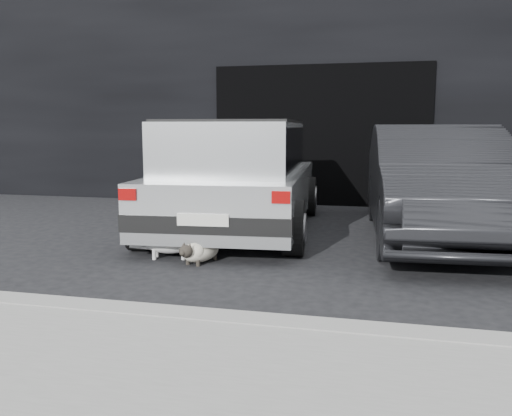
% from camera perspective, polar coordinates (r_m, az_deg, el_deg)
% --- Properties ---
extents(ground, '(80.00, 80.00, 0.00)m').
position_cam_1_polar(ground, '(6.71, -6.08, -4.07)').
color(ground, black).
rests_on(ground, ground).
extents(building_facade, '(34.00, 4.00, 5.00)m').
position_cam_1_polar(building_facade, '(12.27, 8.02, 13.28)').
color(building_facade, black).
rests_on(building_facade, ground).
extents(garage_opening, '(4.00, 0.10, 2.60)m').
position_cam_1_polar(garage_opening, '(10.23, 6.78, 7.56)').
color(garage_opening, black).
rests_on(garage_opening, ground).
extents(curb, '(18.00, 0.25, 0.12)m').
position_cam_1_polar(curb, '(4.01, -5.03, -11.82)').
color(curb, gray).
rests_on(curb, ground).
extents(sidewalk, '(18.00, 2.20, 0.11)m').
position_cam_1_polar(sidewalk, '(3.00, -12.76, -19.44)').
color(sidewalk, gray).
rests_on(sidewalk, ground).
extents(silver_hatchback, '(2.36, 4.34, 1.55)m').
position_cam_1_polar(silver_hatchback, '(7.58, -1.95, 3.87)').
color(silver_hatchback, silver).
rests_on(silver_hatchback, ground).
extents(second_car, '(1.88, 4.62, 1.49)m').
position_cam_1_polar(second_car, '(7.38, 18.42, 2.55)').
color(second_car, black).
rests_on(second_car, ground).
extents(cat_siamese, '(0.41, 0.77, 0.27)m').
position_cam_1_polar(cat_siamese, '(5.88, -6.03, -4.62)').
color(cat_siamese, beige).
rests_on(cat_siamese, ground).
extents(cat_white, '(0.79, 0.38, 0.38)m').
position_cam_1_polar(cat_white, '(6.12, -8.74, -3.56)').
color(cat_white, silver).
rests_on(cat_white, ground).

